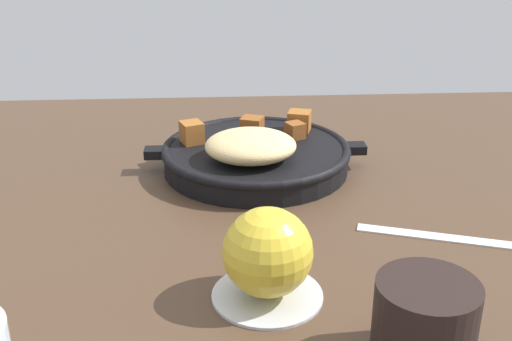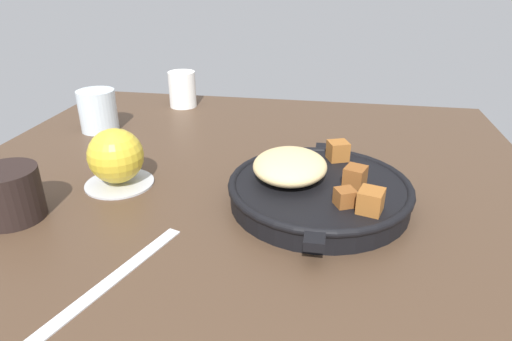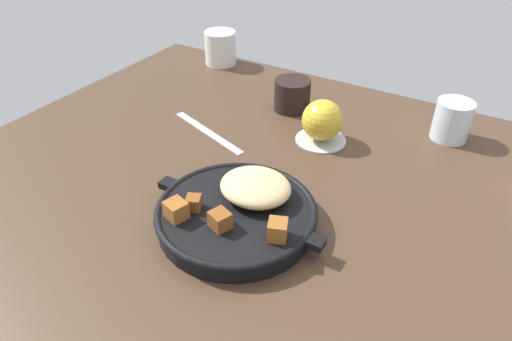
% 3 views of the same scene
% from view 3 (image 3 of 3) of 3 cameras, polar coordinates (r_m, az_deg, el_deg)
% --- Properties ---
extents(ground_plane, '(1.12, 0.94, 0.02)m').
position_cam_3_polar(ground_plane, '(0.86, -0.54, -1.38)').
color(ground_plane, '#473323').
extents(cast_iron_skillet, '(0.30, 0.26, 0.07)m').
position_cam_3_polar(cast_iron_skillet, '(0.74, -2.16, -4.98)').
color(cast_iron_skillet, black).
rests_on(cast_iron_skillet, ground_plane).
extents(saucer_plate, '(0.10, 0.10, 0.01)m').
position_cam_3_polar(saucer_plate, '(0.96, 7.94, 3.82)').
color(saucer_plate, '#B7BABF').
rests_on(saucer_plate, ground_plane).
extents(red_apple, '(0.08, 0.08, 0.08)m').
position_cam_3_polar(red_apple, '(0.94, 8.15, 6.14)').
color(red_apple, gold).
rests_on(red_apple, saucer_plate).
extents(butter_knife, '(0.22, 0.08, 0.00)m').
position_cam_3_polar(butter_knife, '(0.99, -5.91, 4.75)').
color(butter_knife, silver).
rests_on(butter_knife, ground_plane).
extents(ceramic_mug_white, '(0.08, 0.08, 0.09)m').
position_cam_3_polar(ceramic_mug_white, '(1.31, -4.39, 14.79)').
color(ceramic_mug_white, silver).
rests_on(ceramic_mug_white, ground_plane).
extents(coffee_mug_dark, '(0.08, 0.08, 0.07)m').
position_cam_3_polar(coffee_mug_dark, '(1.06, 4.46, 9.27)').
color(coffee_mug_dark, black).
rests_on(coffee_mug_dark, ground_plane).
extents(water_glass_short, '(0.07, 0.07, 0.08)m').
position_cam_3_polar(water_glass_short, '(1.02, 22.95, 5.70)').
color(water_glass_short, silver).
rests_on(water_glass_short, ground_plane).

